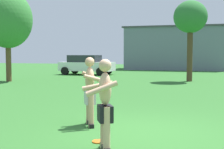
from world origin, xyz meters
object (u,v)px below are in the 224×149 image
Objects in this scene: player_near at (105,103)px; car_white_mid_lot at (86,64)px; player_in_gray at (90,90)px; tree_right_field at (8,20)px; frisbee at (99,141)px; tree_left_field at (190,18)px.

player_near is 0.38× the size of car_white_mid_lot.
player_in_gray is at bearing 117.95° from player_near.
tree_right_field reaches higher than player_in_gray.
tree_right_field reaches higher than frisbee.
tree_right_field is at bearing 130.95° from player_near.
frisbee is (0.66, -1.28, -0.86)m from player_in_gray.
player_near is at bearing -67.95° from car_white_mid_lot.
tree_right_field is (-8.89, 9.56, 2.91)m from player_in_gray.
player_near reaches higher than frisbee.
tree_right_field reaches higher than car_white_mid_lot.
player_in_gray is at bearing -47.09° from tree_right_field.
player_near is 1.98m from player_in_gray.
car_white_mid_lot is (-7.14, 17.82, 0.81)m from frisbee.
car_white_mid_lot is at bearing 111.82° from frisbee.
frisbee is (-0.27, 0.46, -0.85)m from player_near.
tree_right_field reaches higher than tree_left_field.
player_near is 1.00× the size of player_in_gray.
tree_right_field is at bearing -163.19° from tree_left_field.
car_white_mid_lot is (-6.48, 16.54, -0.05)m from player_in_gray.
frisbee is at bearing -94.59° from tree_left_field.
car_white_mid_lot is 9.57m from tree_left_field.
tree_left_field is (1.79, 12.79, 2.99)m from player_in_gray.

